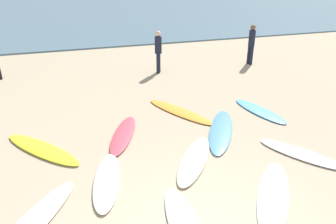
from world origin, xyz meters
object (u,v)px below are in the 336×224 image
(surfboard_2, at_px, (260,111))
(surfboard_10, at_px, (221,131))
(surfboard_1, at_px, (301,154))
(surfboard_6, at_px, (194,160))
(surfboard_4, at_px, (42,149))
(beachgoer_near, at_px, (158,50))
(surfboard_7, at_px, (180,112))
(beachgoer_mid, at_px, (251,43))
(surfboard_0, at_px, (107,180))
(surfboard_9, at_px, (273,196))
(surfboard_5, at_px, (123,134))

(surfboard_2, xyz_separation_m, surfboard_10, (-1.70, -0.78, 0.00))
(surfboard_1, distance_m, surfboard_6, 2.51)
(surfboard_4, distance_m, beachgoer_near, 6.82)
(surfboard_7, distance_m, beachgoer_mid, 6.38)
(surfboard_1, relative_size, beachgoer_near, 1.16)
(surfboard_0, relative_size, surfboard_4, 0.80)
(surfboard_7, bearing_deg, surfboard_9, -111.78)
(surfboard_0, distance_m, surfboard_7, 3.75)
(surfboard_0, bearing_deg, surfboard_10, 33.91)
(surfboard_9, height_order, beachgoer_near, beachgoer_near)
(surfboard_0, height_order, surfboard_10, surfboard_0)
(surfboard_1, relative_size, surfboard_6, 0.93)
(surfboard_1, height_order, beachgoer_mid, beachgoer_mid)
(surfboard_1, height_order, surfboard_2, surfboard_1)
(surfboard_1, bearing_deg, surfboard_10, -83.75)
(surfboard_0, relative_size, surfboard_10, 0.77)
(beachgoer_near, bearing_deg, surfboard_0, -179.77)
(surfboard_10, bearing_deg, beachgoer_near, 121.53)
(surfboard_9, bearing_deg, surfboard_1, 73.60)
(surfboard_0, xyz_separation_m, surfboard_5, (0.69, 1.82, -0.00))
(surfboard_4, distance_m, surfboard_10, 4.51)
(surfboard_6, distance_m, beachgoer_mid, 8.61)
(beachgoer_near, bearing_deg, beachgoer_mid, -65.91)
(surfboard_1, bearing_deg, surfboard_6, -43.38)
(surfboard_9, bearing_deg, surfboard_6, 159.05)
(surfboard_5, height_order, surfboard_6, surfboard_6)
(surfboard_6, height_order, beachgoer_near, beachgoer_near)
(surfboard_4, height_order, surfboard_6, surfboard_6)
(surfboard_9, relative_size, beachgoer_mid, 1.34)
(surfboard_7, bearing_deg, surfboard_2, -43.68)
(surfboard_2, bearing_deg, surfboard_0, 12.04)
(surfboard_6, height_order, surfboard_7, surfboard_6)
(surfboard_7, xyz_separation_m, beachgoer_mid, (4.87, 4.01, 0.95))
(surfboard_7, relative_size, surfboard_9, 1.08)
(surfboard_5, relative_size, beachgoer_mid, 1.22)
(surfboard_10, bearing_deg, surfboard_1, -21.74)
(surfboard_4, xyz_separation_m, surfboard_9, (4.22, -3.16, -0.01))
(surfboard_4, xyz_separation_m, surfboard_6, (3.26, -1.57, 0.00))
(surfboard_7, height_order, surfboard_10, surfboard_10)
(surfboard_6, xyz_separation_m, surfboard_10, (1.22, 1.08, -0.01))
(surfboard_7, distance_m, beachgoer_near, 4.23)
(surfboard_5, relative_size, surfboard_9, 0.91)
(surfboard_1, xyz_separation_m, surfboard_5, (-3.74, 2.21, 0.01))
(surfboard_1, xyz_separation_m, beachgoer_near, (-1.28, 7.20, 0.92))
(surfboard_1, distance_m, surfboard_7, 3.62)
(surfboard_1, distance_m, surfboard_10, 2.04)
(surfboard_7, xyz_separation_m, surfboard_10, (0.61, -1.50, 0.00))
(surfboard_1, relative_size, surfboard_9, 0.84)
(surfboard_2, xyz_separation_m, surfboard_6, (-2.92, -1.86, 0.01))
(surfboard_4, height_order, surfboard_10, surfboard_4)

